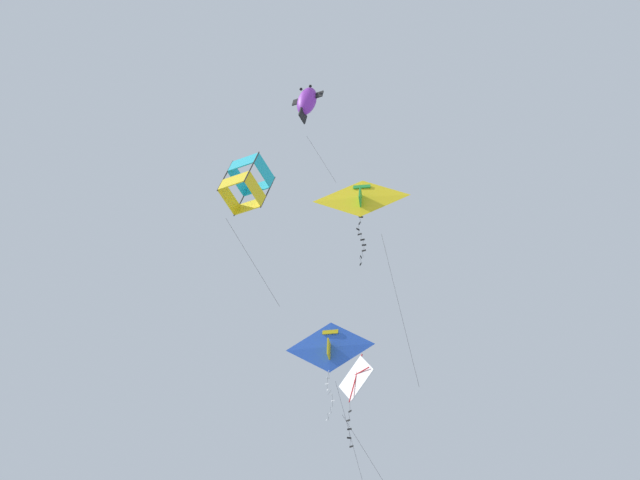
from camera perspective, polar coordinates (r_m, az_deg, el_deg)
kite_delta_near_left at (r=49.28m, az=0.49°, el=-5.34°), size 3.07×2.28×9.04m
kite_box_upper_right at (r=44.54m, az=-3.65°, el=2.78°), size 2.36×2.10×6.24m
kite_delta_near_right at (r=44.83m, az=2.05°, el=2.08°), size 3.62×2.70×9.05m
kite_diamond_low_drifter at (r=43.61m, az=1.80°, el=-6.87°), size 1.97×1.04×5.39m
kite_fish_highest at (r=50.06m, az=-0.65°, el=6.86°), size 2.08×1.57×5.32m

